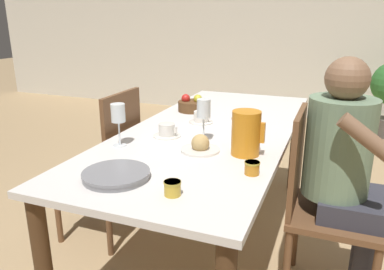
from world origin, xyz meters
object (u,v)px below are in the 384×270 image
Objects in this scene: red_pitcher at (246,133)px; teacup_across at (201,118)px; chair_person_side at (319,203)px; serving_tray at (116,175)px; jam_jar_red at (252,167)px; wine_glass_water at (204,110)px; jam_jar_amber at (172,187)px; wine_glass_juice at (118,115)px; fruit_bowl at (192,105)px; person_seated at (345,164)px; chair_opposite at (107,162)px; bread_plate at (200,146)px; teacup_near_person at (167,131)px.

teacup_across is at bearing 130.64° from red_pitcher.
chair_person_side is 0.98m from serving_tray.
jam_jar_red is (-0.26, -0.34, 0.28)m from chair_person_side.
teacup_across is at bearing 112.00° from wine_glass_water.
jam_jar_amber is at bearing -37.63° from chair_person_side.
jam_jar_amber is at bearing -40.60° from wine_glass_juice.
jam_jar_amber and jam_jar_red have the same top height.
fruit_bowl is (-0.39, 1.18, 0.01)m from jam_jar_amber.
teacup_across is at bearing 87.98° from serving_tray.
fruit_bowl is (-0.53, 0.68, -0.06)m from red_pitcher.
person_seated is 0.48m from red_pitcher.
chair_opposite is at bearing 127.16° from serving_tray.
teacup_across is 0.96m from jam_jar_amber.
red_pitcher is 0.27m from wine_glass_water.
chair_person_side is at bearing 16.76° from bread_plate.
jam_jar_amber is 0.36m from jam_jar_red.
chair_opposite is 5.19× the size of fruit_bowl.
teacup_across is (0.52, 0.23, 0.28)m from chair_opposite.
jam_jar_red is (0.32, -0.32, -0.13)m from wine_glass_water.
teacup_near_person is 0.80× the size of bread_plate.
wine_glass_water is 1.49× the size of teacup_near_person.
chair_person_side is 1.00× the size of chair_opposite.
wine_glass_juice is at bearing -135.95° from chair_opposite.
jam_jar_amber is at bearing -41.83° from person_seated.
teacup_near_person is 0.57m from serving_tray.
wine_glass_juice is 0.29m from teacup_near_person.
chair_opposite is (-1.24, 0.07, 0.00)m from chair_person_side.
fruit_bowl is at bearing 116.65° from wine_glass_water.
jam_jar_amber is (0.31, -0.61, -0.00)m from teacup_near_person.
person_seated reaches higher than bread_plate.
wine_glass_juice is 1.15× the size of bread_plate.
red_pitcher is 0.24m from jam_jar_red.
chair_opposite is 3.57× the size of serving_tray.
bread_plate is at bearing 9.98° from wine_glass_juice.
teacup_across is (0.07, 0.32, 0.00)m from teacup_near_person.
teacup_across reaches higher than jam_jar_amber.
chair_opposite is 0.64m from teacup_across.
wine_glass_water is 3.48× the size of jam_jar_amber.
chair_opposite is at bearing 137.19° from jam_jar_amber.
wine_glass_juice is at bearing -95.23° from fruit_bowl.
teacup_near_person is (-0.79, -0.02, 0.28)m from chair_person_side.
teacup_across is (-0.38, 0.44, -0.07)m from red_pitcher.
wine_glass_juice reaches higher than chair_person_side.
serving_tray is 0.27m from jam_jar_amber.
teacup_across is at bearing -57.65° from fruit_bowl.
serving_tray is at bearing -106.52° from wine_glass_water.
teacup_across is at bearing 109.64° from bread_plate.
wine_glass_water is 1.49× the size of teacup_across.
teacup_across is 0.80× the size of bread_plate.
chair_opposite is 4.32× the size of wine_glass_water.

